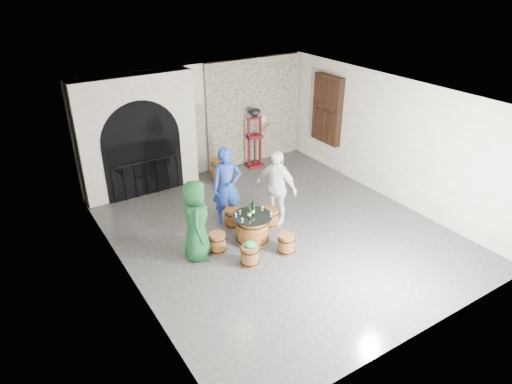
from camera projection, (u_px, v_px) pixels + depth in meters
ground at (278, 231)px, 10.74m from camera, size 8.00×8.00×0.00m
wall_back at (199, 121)px, 13.03m from camera, size 8.00×0.00×8.00m
wall_front at (429, 259)px, 7.01m from camera, size 8.00×0.00×8.00m
wall_left at (123, 211)px, 8.34m from camera, size 0.00×8.00×8.00m
wall_right at (391, 139)px, 11.69m from camera, size 0.00×8.00×8.00m
ceiling at (281, 98)px, 9.29m from camera, size 8.00×8.00×0.00m
stone_facing_panel at (254, 112)px, 13.84m from camera, size 3.20×0.12×3.18m
arched_opening at (138, 137)px, 11.93m from camera, size 3.10×0.60×3.19m
shuttered_window at (327, 110)px, 13.35m from camera, size 0.23×1.10×2.00m
barrel_table at (252, 229)px, 10.17m from camera, size 0.89×0.89×0.69m
barrel_stool_left at (217, 243)px, 9.90m from camera, size 0.40×0.40×0.44m
barrel_stool_far at (233, 218)px, 10.86m from camera, size 0.40×0.40×0.44m
barrel_stool_right at (271, 218)px, 10.87m from camera, size 0.40×0.40×0.44m
barrel_stool_near_right at (286, 244)px, 9.86m from camera, size 0.40×0.40×0.44m
barrel_stool_near_left at (250, 255)px, 9.48m from camera, size 0.40×0.40×0.44m
green_cap at (250, 244)px, 9.35m from camera, size 0.26×0.22×0.12m
person_green at (196, 221)px, 9.43m from camera, size 0.87×1.03×1.78m
person_blue at (227, 186)px, 10.71m from camera, size 0.81×0.67×1.91m
person_white at (276, 187)px, 10.73m from camera, size 0.84×1.18×1.85m
wine_bottle_left at (249, 213)px, 9.86m from camera, size 0.08×0.08×0.32m
wine_bottle_center at (253, 210)px, 9.98m from camera, size 0.08×0.08×0.32m
wine_bottle_right at (253, 207)px, 10.11m from camera, size 0.08×0.08×0.32m
tasting_glass_a at (242, 220)px, 9.74m from camera, size 0.05×0.05×0.10m
tasting_glass_b at (262, 208)px, 10.21m from camera, size 0.05×0.05×0.10m
tasting_glass_c at (240, 212)px, 10.06m from camera, size 0.05×0.05×0.10m
tasting_glass_d at (254, 207)px, 10.26m from camera, size 0.05×0.05×0.10m
tasting_glass_e at (271, 214)px, 9.96m from camera, size 0.05×0.05×0.10m
tasting_glass_f at (236, 215)px, 9.94m from camera, size 0.05×0.05×0.10m
side_barrel at (220, 171)px, 13.00m from camera, size 0.52×0.52×0.70m
corking_press at (255, 134)px, 13.67m from camera, size 0.75×0.45×1.80m
control_box at (262, 119)px, 14.01m from camera, size 0.18×0.10×0.22m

